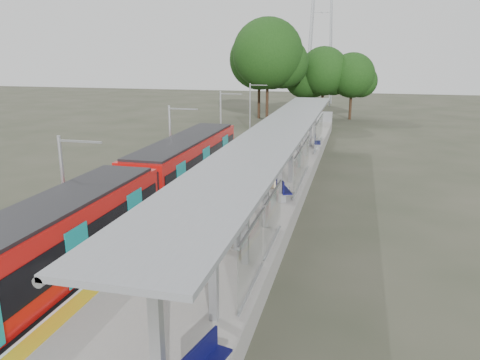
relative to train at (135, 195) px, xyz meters
The scene contains 13 objects.
trackbed 10.17m from the train, 90.00° to the left, with size 3.00×70.00×0.24m, color #59544C.
platform 11.06m from the train, 65.75° to the left, with size 6.00×50.00×1.00m, color gray.
tactile_strip 10.23m from the train, 78.96° to the left, with size 0.60×50.00×0.02m, color gold.
end_fence 35.23m from the train, 82.66° to the left, with size 6.00×0.10×1.20m, color #9EA0A5.
train is the anchor object (origin of this frame).
canopy 8.94m from the train, 45.32° to the left, with size 3.27×38.00×3.66m.
tree_cluster 42.78m from the train, 88.64° to the left, with size 19.16×13.35×13.07m.
catenary_masts 9.19m from the train, 100.81° to the left, with size 2.08×48.16×5.40m.
bench_mid 7.92m from the train, 33.96° to the left, with size 1.15×1.76×1.16m.
bench_far 20.41m from the train, 69.63° to the left, with size 0.63×1.67×1.12m.
info_pillar_near 6.17m from the train, 29.53° to the right, with size 0.42×0.42×1.89m.
info_pillar_far 8.59m from the train, 48.20° to the left, with size 0.38×0.38×1.70m.
litter_bin 6.44m from the train, 25.06° to the right, with size 0.45×0.45×0.91m, color #9EA0A5.
Camera 1 is at (5.79, -9.91, 8.75)m, focal length 35.00 mm.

